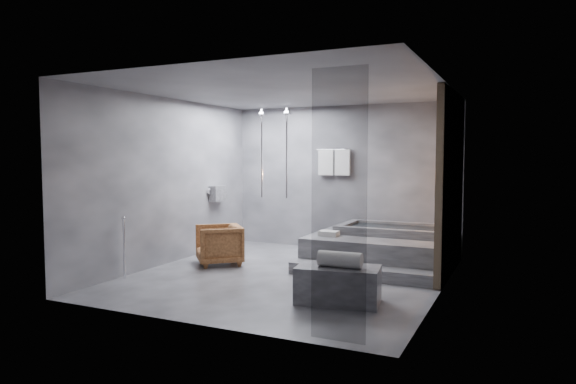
% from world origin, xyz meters
% --- Properties ---
extents(room, '(5.00, 5.04, 2.82)m').
position_xyz_m(room, '(0.40, 0.24, 1.73)').
color(room, '#323235').
rests_on(room, ground).
extents(tub_deck, '(2.20, 2.00, 0.50)m').
position_xyz_m(tub_deck, '(1.05, 1.45, 0.25)').
color(tub_deck, '#38383B').
rests_on(tub_deck, ground).
extents(tub_step, '(2.20, 0.36, 0.18)m').
position_xyz_m(tub_step, '(1.05, 0.27, 0.09)').
color(tub_step, '#38383B').
rests_on(tub_step, ground).
extents(concrete_bench, '(1.09, 0.71, 0.46)m').
position_xyz_m(concrete_bench, '(1.17, -1.07, 0.23)').
color(concrete_bench, '#323235').
rests_on(concrete_bench, ground).
extents(driftwood_chair, '(1.03, 1.02, 0.67)m').
position_xyz_m(driftwood_chair, '(-1.41, 0.24, 0.34)').
color(driftwood_chair, '#472611').
rests_on(driftwood_chair, ground).
extents(rolled_towel, '(0.55, 0.22, 0.20)m').
position_xyz_m(rolled_towel, '(1.20, -1.11, 0.56)').
color(rolled_towel, silver).
rests_on(rolled_towel, concrete_bench).
extents(deck_towel, '(0.31, 0.23, 0.08)m').
position_xyz_m(deck_towel, '(0.31, 0.92, 0.54)').
color(deck_towel, silver).
rests_on(deck_towel, tub_deck).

